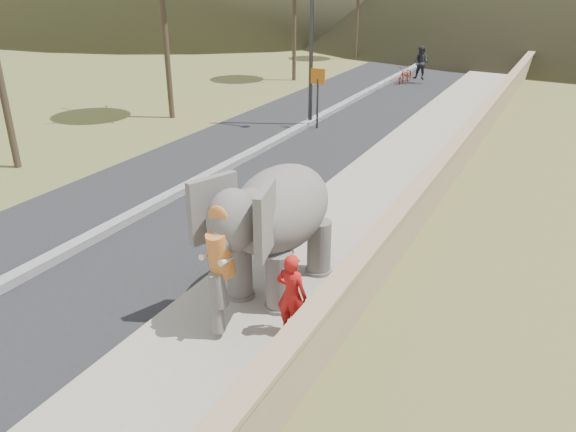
{
  "coord_description": "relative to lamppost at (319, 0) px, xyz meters",
  "views": [
    {
      "loc": [
        4.62,
        -5.4,
        5.99
      ],
      "look_at": [
        0.2,
        3.2,
        1.7
      ],
      "focal_mm": 35.0,
      "sensor_mm": 36.0,
      "label": 1
    }
  ],
  "objects": [
    {
      "name": "motorcyclist",
      "position": [
        0.94,
        10.9,
        -4.06
      ],
      "size": [
        1.68,
        1.86,
        2.06
      ],
      "color": "maroon",
      "rests_on": "ground"
    },
    {
      "name": "ground",
      "position": [
        4.69,
        -15.31,
        -4.87
      ],
      "size": [
        160.0,
        160.0,
        0.0
      ],
      "primitive_type": "plane",
      "color": "olive",
      "rests_on": "ground"
    },
    {
      "name": "road",
      "position": [
        -0.31,
        -5.31,
        -4.86
      ],
      "size": [
        7.0,
        120.0,
        0.03
      ],
      "primitive_type": "cube",
      "color": "black",
      "rests_on": "ground"
    },
    {
      "name": "elephant_and_man",
      "position": [
        4.71,
        -12.07,
        -3.45
      ],
      "size": [
        2.2,
        3.63,
        2.57
      ],
      "color": "slate",
      "rests_on": "ground"
    },
    {
      "name": "lamppost",
      "position": [
        0.0,
        0.0,
        0.0
      ],
      "size": [
        1.76,
        0.36,
        8.0
      ],
      "color": "#323338",
      "rests_on": "ground"
    },
    {
      "name": "median",
      "position": [
        -0.31,
        -5.31,
        -4.76
      ],
      "size": [
        0.35,
        120.0,
        0.22
      ],
      "primitive_type": "cube",
      "color": "black",
      "rests_on": "ground"
    },
    {
      "name": "signboard",
      "position": [
        0.19,
        -0.4,
        -3.23
      ],
      "size": [
        0.6,
        0.08,
        2.4
      ],
      "color": "#2D2D33",
      "rests_on": "ground"
    },
    {
      "name": "trees",
      "position": [
        5.77,
        10.61,
        -1.06
      ],
      "size": [
        48.57,
        43.69,
        8.4
      ],
      "color": "#473828",
      "rests_on": "ground"
    },
    {
      "name": "parapet",
      "position": [
        6.34,
        -5.31,
        -4.32
      ],
      "size": [
        0.3,
        120.0,
        1.1
      ],
      "primitive_type": "cube",
      "color": "tan",
      "rests_on": "ground"
    },
    {
      "name": "walkway",
      "position": [
        4.69,
        -5.31,
        -4.8
      ],
      "size": [
        3.0,
        120.0,
        0.15
      ],
      "primitive_type": "cube",
      "color": "#9E9687",
      "rests_on": "ground"
    }
  ]
}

